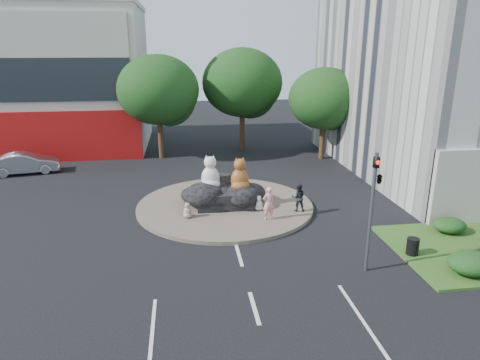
# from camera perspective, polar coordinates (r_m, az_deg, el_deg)

# --- Properties ---
(ground) EXTENTS (120.00, 120.00, 0.00)m
(ground) POSITION_cam_1_polar(r_m,az_deg,el_deg) (15.77, 1.92, -16.69)
(ground) COLOR black
(ground) RESTS_ON ground
(roundabout_island) EXTENTS (10.00, 10.00, 0.20)m
(roundabout_island) POSITION_cam_1_polar(r_m,az_deg,el_deg) (24.58, -2.01, -3.41)
(roundabout_island) COLOR brown
(roundabout_island) RESTS_ON ground
(rock_plinth) EXTENTS (3.20, 2.60, 0.90)m
(rock_plinth) POSITION_cam_1_polar(r_m,az_deg,el_deg) (24.39, -2.03, -2.20)
(rock_plinth) COLOR black
(rock_plinth) RESTS_ON roundabout_island
(tree_left) EXTENTS (6.46, 6.46, 8.27)m
(tree_left) POSITION_cam_1_polar(r_m,az_deg,el_deg) (35.14, -10.72, 11.29)
(tree_left) COLOR #382314
(tree_left) RESTS_ON ground
(tree_mid) EXTENTS (6.84, 6.84, 8.76)m
(tree_mid) POSITION_cam_1_polar(r_m,az_deg,el_deg) (37.44, 0.40, 12.43)
(tree_mid) COLOR #382314
(tree_mid) RESTS_ON ground
(tree_right) EXTENTS (5.70, 5.70, 7.30)m
(tree_right) POSITION_cam_1_polar(r_m,az_deg,el_deg) (35.07, 11.27, 10.23)
(tree_right) COLOR #382314
(tree_right) RESTS_ON ground
(hedge_near_green) EXTENTS (2.00, 1.60, 0.90)m
(hedge_near_green) POSITION_cam_1_polar(r_m,az_deg,el_deg) (19.69, 28.57, -9.70)
(hedge_near_green) COLOR black
(hedge_near_green) RESTS_ON grass_verge
(hedge_back_green) EXTENTS (1.60, 1.28, 0.72)m
(hedge_back_green) POSITION_cam_1_polar(r_m,az_deg,el_deg) (23.35, 26.17, -5.44)
(hedge_back_green) COLOR black
(hedge_back_green) RESTS_ON grass_verge
(traffic_light) EXTENTS (0.44, 1.24, 5.00)m
(traffic_light) POSITION_cam_1_polar(r_m,az_deg,el_deg) (17.39, 17.69, -0.90)
(traffic_light) COLOR #595B60
(traffic_light) RESTS_ON ground
(street_lamp) EXTENTS (2.34, 0.22, 8.06)m
(street_lamp) POSITION_cam_1_polar(r_m,az_deg,el_deg) (26.10, 27.80, 5.98)
(street_lamp) COLOR #595B60
(street_lamp) RESTS_ON ground
(cat_white) EXTENTS (1.44, 1.33, 2.00)m
(cat_white) POSITION_cam_1_polar(r_m,az_deg,el_deg) (23.94, -3.98, 1.04)
(cat_white) COLOR silver
(cat_white) RESTS_ON rock_plinth
(cat_tabby) EXTENTS (1.27, 1.14, 1.94)m
(cat_tabby) POSITION_cam_1_polar(r_m,az_deg,el_deg) (23.67, -0.03, 0.81)
(cat_tabby) COLOR #B85726
(cat_tabby) RESTS_ON rock_plinth
(kitten_calico) EXTENTS (0.67, 0.65, 0.85)m
(kitten_calico) POSITION_cam_1_polar(r_m,az_deg,el_deg) (22.66, -7.02, -3.96)
(kitten_calico) COLOR beige
(kitten_calico) RESTS_ON roundabout_island
(kitten_white) EXTENTS (0.58, 0.52, 0.84)m
(kitten_white) POSITION_cam_1_polar(r_m,az_deg,el_deg) (23.53, 2.51, -3.03)
(kitten_white) COLOR silver
(kitten_white) RESTS_ON roundabout_island
(pedestrian_pink) EXTENTS (0.73, 0.57, 1.76)m
(pedestrian_pink) POSITION_cam_1_polar(r_m,az_deg,el_deg) (22.18, 3.82, -3.09)
(pedestrian_pink) COLOR pink
(pedestrian_pink) RESTS_ON roundabout_island
(pedestrian_dark) EXTENTS (0.83, 0.69, 1.55)m
(pedestrian_dark) POSITION_cam_1_polar(r_m,az_deg,el_deg) (23.47, 7.79, -2.32)
(pedestrian_dark) COLOR black
(pedestrian_dark) RESTS_ON roundabout_island
(parked_car) EXTENTS (4.86, 2.53, 1.53)m
(parked_car) POSITION_cam_1_polar(r_m,az_deg,el_deg) (34.51, -26.70, 2.02)
(parked_car) COLOR #A8ABB0
(parked_car) RESTS_ON ground
(litter_bin) EXTENTS (0.61, 0.61, 0.75)m
(litter_bin) POSITION_cam_1_polar(r_m,az_deg,el_deg) (20.32, 22.03, -8.20)
(litter_bin) COLOR black
(litter_bin) RESTS_ON grass_verge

